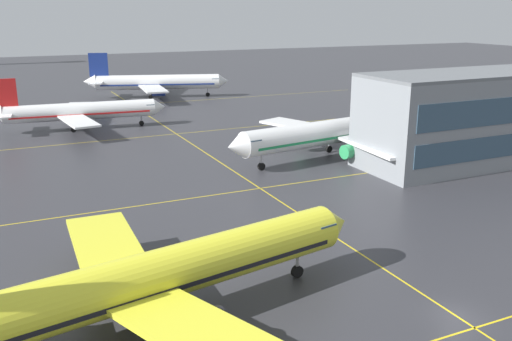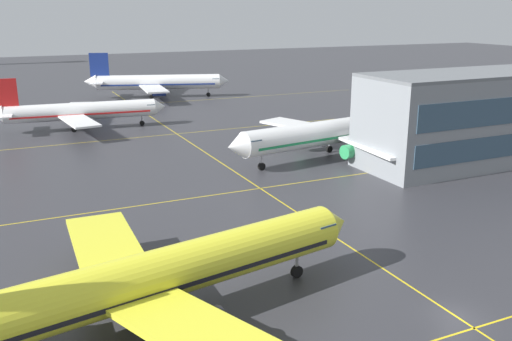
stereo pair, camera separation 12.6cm
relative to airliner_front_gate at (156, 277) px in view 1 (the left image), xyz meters
name	(u,v)px [view 1 (the left image)]	position (x,y,z in m)	size (l,w,h in m)	color
ground_plane	(456,316)	(22.70, -9.02, -4.29)	(600.00, 600.00, 0.00)	#333338
airliner_front_gate	(156,277)	(0.00, 0.00, 0.00)	(40.27, 34.27, 12.56)	yellow
airliner_second_row	(333,132)	(41.49, 39.33, 0.11)	(41.37, 35.33, 12.87)	white
airliner_third_row	(79,112)	(5.58, 81.29, -0.46)	(36.10, 30.99, 11.22)	white
airliner_far_left_stand	(156,82)	(32.18, 118.08, 0.07)	(40.25, 34.38, 12.78)	white
taxiway_markings	(211,156)	(22.70, 48.68, -4.29)	(136.78, 175.12, 0.01)	yellow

